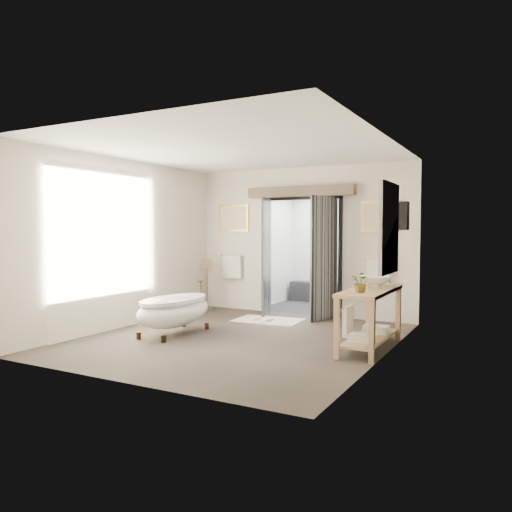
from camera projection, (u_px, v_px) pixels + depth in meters
The scene contains 13 objects.
ground_plane at pixel (238, 339), 7.69m from camera, with size 5.00×5.00×0.00m, color #4B4037.
room_shell at pixel (231, 218), 7.50m from camera, with size 4.52×5.02×2.91m.
shower_room at pixel (328, 264), 11.15m from camera, with size 2.22×2.01×2.51m.
back_wall_dressing at pixel (298, 236), 9.64m from camera, with size 3.82×0.79×2.52m.
clawfoot_tub at pixel (174, 310), 8.01m from camera, with size 0.73×1.63×0.79m.
vanity at pixel (368, 313), 7.00m from camera, with size 0.57×1.60×0.85m.
pedestal_mirror at pixel (206, 288), 10.29m from camera, with size 0.33×0.21×1.10m.
rug at pixel (268, 320), 9.20m from camera, with size 1.20×0.80×0.01m, color beige.
slippers at pixel (261, 319), 9.11m from camera, with size 0.38×0.28×0.05m.
basin at pixel (376, 281), 7.25m from camera, with size 0.46×0.46×0.16m, color white.
plant at pixel (361, 282), 6.56m from camera, with size 0.25×0.22×0.28m, color gray.
soap_bottle_a at pixel (364, 282), 6.97m from camera, with size 0.09×0.09×0.20m, color gray.
soap_bottle_b at pixel (379, 279), 7.54m from camera, with size 0.13×0.13×0.16m, color gray.
Camera 1 is at (3.85, -6.56, 1.69)m, focal length 35.00 mm.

